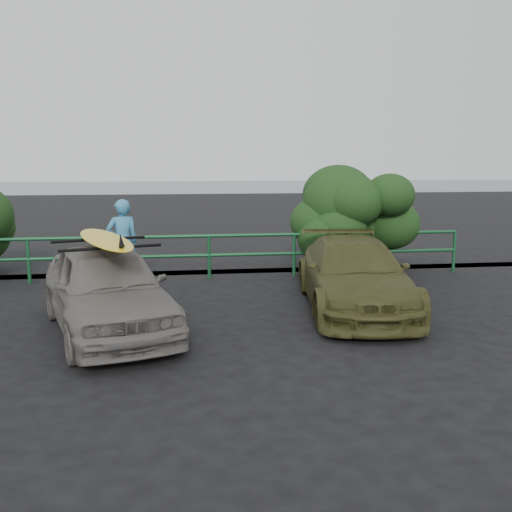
{
  "coord_description": "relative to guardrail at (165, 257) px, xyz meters",
  "views": [
    {
      "loc": [
        0.3,
        -8.0,
        2.69
      ],
      "look_at": [
        1.65,
        1.76,
        1.05
      ],
      "focal_mm": 40.0,
      "sensor_mm": 36.0,
      "label": 1
    }
  ],
  "objects": [
    {
      "name": "sedan",
      "position": [
        -0.84,
        -3.96,
        0.18
      ],
      "size": [
        2.81,
        4.42,
        1.4
      ],
      "primitive_type": "imported",
      "rotation": [
        0.0,
        0.0,
        0.3
      ],
      "color": "slate",
      "rests_on": "ground"
    },
    {
      "name": "surfboard",
      "position": [
        -0.84,
        -3.96,
        0.98
      ],
      "size": [
        1.46,
        2.98,
        0.09
      ],
      "primitive_type": "ellipsoid",
      "rotation": [
        0.0,
        0.0,
        0.3
      ],
      "color": "gold",
      "rests_on": "roof_rack"
    },
    {
      "name": "shrub_right",
      "position": [
        5.0,
        0.5,
        0.63
      ],
      "size": [
        3.2,
        2.4,
        2.31
      ],
      "primitive_type": null,
      "color": "#1C3D16",
      "rests_on": "ground"
    },
    {
      "name": "ocean",
      "position": [
        0.0,
        55.0,
        -0.52
      ],
      "size": [
        200.0,
        200.0,
        0.0
      ],
      "primitive_type": "plane",
      "color": "slate",
      "rests_on": "ground"
    },
    {
      "name": "olive_vehicle",
      "position": [
        3.48,
        -3.1,
        0.12
      ],
      "size": [
        2.32,
        4.59,
        1.28
      ],
      "primitive_type": "imported",
      "rotation": [
        0.0,
        0.0,
        -0.12
      ],
      "color": "#47461F",
      "rests_on": "ground"
    },
    {
      "name": "roof_rack",
      "position": [
        -0.84,
        -3.96,
        0.91
      ],
      "size": [
        1.75,
        1.45,
        0.05
      ],
      "primitive_type": null,
      "rotation": [
        0.0,
        0.0,
        0.3
      ],
      "color": "black",
      "rests_on": "sedan"
    },
    {
      "name": "ground",
      "position": [
        0.0,
        -5.0,
        -0.52
      ],
      "size": [
        80.0,
        80.0,
        0.0
      ],
      "primitive_type": "plane",
      "color": "black"
    },
    {
      "name": "guardrail",
      "position": [
        0.0,
        0.0,
        0.0
      ],
      "size": [
        14.0,
        0.08,
        1.04
      ],
      "primitive_type": null,
      "color": "#164D28",
      "rests_on": "ground"
    },
    {
      "name": "man",
      "position": [
        -0.91,
        -0.41,
        0.42
      ],
      "size": [
        0.79,
        0.64,
        1.89
      ],
      "primitive_type": "imported",
      "rotation": [
        0.0,
        0.0,
        3.45
      ],
      "color": "#3F8FBD",
      "rests_on": "ground"
    }
  ]
}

